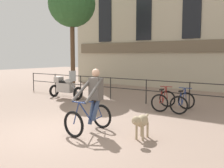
% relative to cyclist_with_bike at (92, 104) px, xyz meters
% --- Properties ---
extents(ground_plane, '(60.00, 60.00, 0.00)m').
position_rel_cyclist_with_bike_xyz_m(ground_plane, '(-0.75, -0.69, -0.76)').
color(ground_plane, gray).
extents(canal_railing, '(15.05, 0.05, 1.05)m').
position_rel_cyclist_with_bike_xyz_m(canal_railing, '(-0.75, 4.51, -0.05)').
color(canal_railing, '#2D2B28').
rests_on(canal_railing, ground_plane).
extents(cyclist_with_bike, '(0.72, 1.19, 1.70)m').
position_rel_cyclist_with_bike_xyz_m(cyclist_with_bike, '(0.00, 0.00, 0.00)').
color(cyclist_with_bike, black).
rests_on(cyclist_with_bike, ground_plane).
extents(dog, '(0.31, 0.91, 0.63)m').
position_rel_cyclist_with_bike_xyz_m(dog, '(1.41, 0.18, -0.32)').
color(dog, tan).
rests_on(dog, ground_plane).
extents(parked_motorcycle, '(1.71, 0.65, 1.35)m').
position_rel_cyclist_with_bike_xyz_m(parked_motorcycle, '(-4.59, 3.52, -0.20)').
color(parked_motorcycle, black).
rests_on(parked_motorcycle, ground_plane).
extents(parked_bicycle_near_lamp, '(0.81, 1.19, 0.86)m').
position_rel_cyclist_with_bike_xyz_m(parked_bicycle_near_lamp, '(0.35, 3.86, -0.41)').
color(parked_bicycle_near_lamp, black).
rests_on(parked_bicycle_near_lamp, ground_plane).
extents(parked_bicycle_mid_left, '(0.77, 1.17, 0.86)m').
position_rel_cyclist_with_bike_xyz_m(parked_bicycle_mid_left, '(1.10, 3.86, -0.41)').
color(parked_bicycle_mid_left, black).
rests_on(parked_bicycle_mid_left, ground_plane).
extents(tree_canalside_left, '(2.74, 2.74, 6.44)m').
position_rel_cyclist_with_bike_xyz_m(tree_canalside_left, '(-6.44, 5.98, 4.27)').
color(tree_canalside_left, brown).
rests_on(tree_canalside_left, ground_plane).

